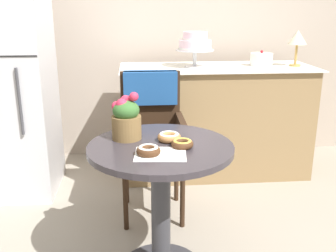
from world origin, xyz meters
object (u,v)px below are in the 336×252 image
object	(u,v)px
table_lamp	(297,39)
tiered_cake_stand	(195,44)
donut_side	(169,136)
refrigerator	(5,81)
wicker_chair	(151,120)
donut_mid	(182,143)
cafe_table	(161,184)
donut_front	(148,150)
flower_vase	(126,118)
round_layer_cake	(261,59)

from	to	relation	value
table_lamp	tiered_cake_stand	bearing A→B (deg)	178.52
donut_side	refrigerator	world-z (taller)	refrigerator
wicker_chair	donut_mid	xyz separation A→B (m)	(0.12, -0.75, 0.10)
cafe_table	tiered_cake_stand	bearing A→B (deg)	74.37
donut_mid	tiered_cake_stand	world-z (taller)	tiered_cake_stand
tiered_cake_stand	table_lamp	distance (m)	0.82
donut_front	flower_vase	size ratio (longest dim) A/B	0.46
flower_vase	cafe_table	bearing A→B (deg)	-34.29
donut_front	donut_mid	size ratio (longest dim) A/B	1.04
round_layer_cake	tiered_cake_stand	bearing A→B (deg)	-178.22
tiered_cake_stand	flower_vase	bearing A→B (deg)	-114.03
flower_vase	table_lamp	bearing A→B (deg)	40.87
cafe_table	donut_mid	xyz separation A→B (m)	(0.10, -0.04, 0.23)
round_layer_cake	refrigerator	world-z (taller)	refrigerator
donut_mid	refrigerator	xyz separation A→B (m)	(-1.15, 1.14, 0.11)
wicker_chair	flower_vase	size ratio (longest dim) A/B	3.93
donut_front	donut_mid	world-z (taller)	donut_front
table_lamp	wicker_chair	bearing A→B (deg)	-154.32
donut_side	refrigerator	size ratio (longest dim) A/B	0.07
wicker_chair	donut_mid	size ratio (longest dim) A/B	8.86
donut_mid	cafe_table	bearing A→B (deg)	157.04
flower_vase	round_layer_cake	xyz separation A→B (m)	(1.08, 1.20, 0.12)
cafe_table	refrigerator	world-z (taller)	refrigerator
tiered_cake_stand	table_lamp	xyz separation A→B (m)	(0.82, -0.02, 0.03)
tiered_cake_stand	round_layer_cake	distance (m)	0.56
flower_vase	refrigerator	distance (m)	1.33
round_layer_cake	table_lamp	distance (m)	0.32
refrigerator	donut_side	bearing A→B (deg)	-43.48
flower_vase	table_lamp	xyz separation A→B (m)	(1.35, 1.17, 0.29)
round_layer_cake	refrigerator	size ratio (longest dim) A/B	0.11
donut_side	refrigerator	bearing A→B (deg)	136.52
donut_side	donut_front	bearing A→B (deg)	-121.05
donut_front	tiered_cake_stand	distance (m)	1.53
flower_vase	table_lamp	distance (m)	1.80
round_layer_cake	refrigerator	distance (m)	1.98
donut_mid	round_layer_cake	bearing A→B (deg)	59.24
donut_mid	table_lamp	xyz separation A→B (m)	(1.08, 1.32, 0.38)
wicker_chair	refrigerator	bearing A→B (deg)	160.23
donut_front	round_layer_cake	world-z (taller)	round_layer_cake
donut_front	donut_side	bearing A→B (deg)	58.95
donut_front	donut_side	distance (m)	0.22
tiered_cake_stand	wicker_chair	bearing A→B (deg)	-122.33
donut_front	round_layer_cake	bearing A→B (deg)	55.97
cafe_table	tiered_cake_stand	distance (m)	1.47
donut_mid	table_lamp	world-z (taller)	table_lamp
cafe_table	round_layer_cake	world-z (taller)	round_layer_cake
wicker_chair	round_layer_cake	distance (m)	1.15
donut_side	table_lamp	size ratio (longest dim) A/B	0.41
cafe_table	flower_vase	world-z (taller)	flower_vase
wicker_chair	donut_front	bearing A→B (deg)	-92.36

